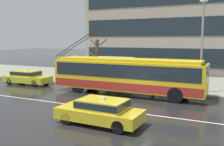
# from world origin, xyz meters

# --- Properties ---
(ground_plane) EXTENTS (160.00, 160.00, 0.00)m
(ground_plane) POSITION_xyz_m (0.00, 0.00, 0.00)
(ground_plane) COLOR #262627
(sidewalk_slab) EXTENTS (80.00, 10.00, 0.14)m
(sidewalk_slab) POSITION_xyz_m (0.00, 9.82, 0.07)
(sidewalk_slab) COLOR gray
(sidewalk_slab) RESTS_ON ground_plane
(lane_centre_line) EXTENTS (72.00, 0.14, 0.01)m
(lane_centre_line) POSITION_xyz_m (0.00, -1.20, 0.00)
(lane_centre_line) COLOR silver
(lane_centre_line) RESTS_ON ground_plane
(trolleybus) EXTENTS (12.12, 2.56, 5.04)m
(trolleybus) POSITION_xyz_m (-1.53, 3.22, 1.51)
(trolleybus) COLOR yellow
(trolleybus) RESTS_ON ground_plane
(taxi_queued_behind_bus) EXTENTS (4.49, 1.98, 1.39)m
(taxi_queued_behind_bus) POSITION_xyz_m (-11.60, 3.33, 0.70)
(taxi_queued_behind_bus) COLOR yellow
(taxi_queued_behind_bus) RESTS_ON ground_plane
(taxi_oncoming_near) EXTENTS (4.30, 1.90, 1.39)m
(taxi_oncoming_near) POSITION_xyz_m (-0.07, -3.76, 0.70)
(taxi_oncoming_near) COLOR yellow
(taxi_oncoming_near) RESTS_ON ground_plane
(bus_shelter) EXTENTS (3.57, 1.87, 2.43)m
(bus_shelter) POSITION_xyz_m (-4.10, 6.44, 2.00)
(bus_shelter) COLOR gray
(bus_shelter) RESTS_ON sidewalk_slab
(pedestrian_at_shelter) EXTENTS (1.31, 1.31, 1.97)m
(pedestrian_at_shelter) POSITION_xyz_m (-0.36, 6.50, 1.69)
(pedestrian_at_shelter) COLOR black
(pedestrian_at_shelter) RESTS_ON sidewalk_slab
(pedestrian_approaching_curb) EXTENTS (1.38, 1.38, 1.92)m
(pedestrian_approaching_curb) POSITION_xyz_m (1.22, 7.05, 1.69)
(pedestrian_approaching_curb) COLOR brown
(pedestrian_approaching_curb) RESTS_ON sidewalk_slab
(pedestrian_walking_past) EXTENTS (1.34, 1.34, 1.96)m
(pedestrian_walking_past) POSITION_xyz_m (-4.06, 5.42, 1.69)
(pedestrian_walking_past) COLOR #27244D
(pedestrian_walking_past) RESTS_ON sidewalk_slab
(pedestrian_waiting_by_pole) EXTENTS (1.58, 1.58, 1.96)m
(pedestrian_waiting_by_pole) POSITION_xyz_m (-3.77, 7.13, 1.75)
(pedestrian_waiting_by_pole) COLOR #4B5844
(pedestrian_waiting_by_pole) RESTS_ON sidewalk_slab
(street_lamp) EXTENTS (0.60, 0.32, 6.93)m
(street_lamp) POSITION_xyz_m (3.50, 5.63, 4.22)
(street_lamp) COLOR gray
(street_lamp) RESTS_ON sidewalk_slab
(street_tree_bare) EXTENTS (2.34, 1.72, 4.08)m
(street_tree_bare) POSITION_xyz_m (-6.60, 7.74, 2.45)
(street_tree_bare) COLOR brown
(street_tree_bare) RESTS_ON sidewalk_slab
(office_tower_corner_left) EXTENTS (18.88, 13.88, 18.70)m
(office_tower_corner_left) POSITION_xyz_m (-3.92, 23.31, 9.36)
(office_tower_corner_left) COLOR #A5988A
(office_tower_corner_left) RESTS_ON ground_plane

